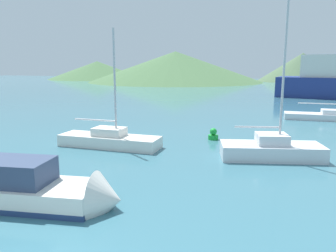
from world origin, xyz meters
The scene contains 7 objects.
motorboat_near centered at (-2.11, 4.24, 0.51)m, with size 6.28×2.97×2.18m.
sailboat_middle centered at (-3.97, 12.44, 0.46)m, with size 6.23×1.87×6.92m.
sailboat_outer centered at (5.31, 13.04, 0.54)m, with size 5.54×3.27×9.36m.
buoy_marker centered at (1.52, 16.48, 0.32)m, with size 0.67×0.67×0.77m.
hill_west centered at (-57.10, 98.23, 3.10)m, with size 33.98×33.98×6.20m.
hill_central centered at (-24.97, 89.16, 4.42)m, with size 50.91×50.91×8.85m.
hill_east centered at (10.60, 102.94, 4.23)m, with size 26.05×26.05×8.45m.
Camera 1 is at (5.72, -4.48, 4.85)m, focal length 35.00 mm.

